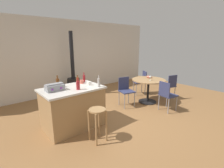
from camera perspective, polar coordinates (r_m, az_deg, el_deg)
ground_plane at (r=4.51m, az=3.36°, el=-10.61°), size 8.80×8.80×0.00m
back_wall at (r=6.47m, az=-14.64°, el=9.09°), size 8.00×0.10×2.70m
kitchen_island at (r=3.85m, az=-13.45°, el=-8.01°), size 1.32×0.85×0.93m
wooden_stool at (r=3.23m, az=-5.10°, el=-11.79°), size 0.33×0.33×0.67m
dining_table at (r=5.34m, az=12.60°, el=-0.26°), size 1.05×1.05×0.76m
folding_chair_near at (r=6.13m, az=10.19°, el=1.13°), size 0.55×0.55×0.87m
folding_chair_far at (r=4.97m, az=4.80°, el=-1.85°), size 0.49×0.49×0.87m
folding_chair_left at (r=4.80m, az=18.59°, el=-3.31°), size 0.46×0.46×0.86m
folding_chair_right at (r=5.84m, az=19.47°, el=-0.28°), size 0.50×0.50×0.86m
wood_stove at (r=6.06m, az=-13.32°, el=1.00°), size 0.44×0.45×2.27m
toolbox at (r=3.58m, az=-19.40°, el=-1.10°), size 0.37×0.22×0.15m
bottle_0 at (r=3.85m, az=-18.47°, el=0.53°), size 0.07×0.07×0.26m
bottle_1 at (r=4.14m, az=-9.75°, el=1.92°), size 0.06×0.06×0.25m
bottle_2 at (r=3.52m, az=-11.79°, el=-0.39°), size 0.08×0.08×0.25m
bottle_3 at (r=3.66m, az=-4.61°, el=0.57°), size 0.06×0.06×0.27m
bottle_4 at (r=4.09m, az=-11.93°, el=1.40°), size 0.07×0.07×0.20m
cup_0 at (r=4.02m, az=-10.57°, el=0.78°), size 0.12×0.08×0.09m
cup_1 at (r=3.85m, az=-7.93°, el=0.21°), size 0.12×0.09×0.08m
wine_glass at (r=5.16m, az=13.25°, el=2.42°), size 0.07×0.07×0.14m
serving_bowl at (r=5.52m, az=12.88°, el=2.47°), size 0.18×0.18×0.07m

